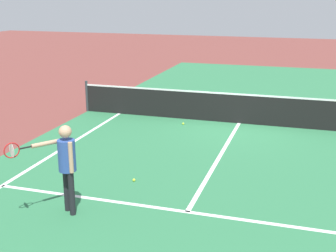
# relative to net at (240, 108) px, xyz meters

# --- Properties ---
(ground_plane) EXTENTS (60.00, 60.00, 0.00)m
(ground_plane) POSITION_rel_net_xyz_m (0.00, 0.00, -0.49)
(ground_plane) COLOR brown
(court_surface_inbounds) EXTENTS (10.62, 24.40, 0.00)m
(court_surface_inbounds) POSITION_rel_net_xyz_m (0.00, 0.00, -0.49)
(court_surface_inbounds) COLOR #2D7247
(court_surface_inbounds) RESTS_ON ground_plane
(line_sideline_left) EXTENTS (0.10, 11.89, 0.01)m
(line_sideline_left) POSITION_rel_net_xyz_m (-4.11, -5.95, -0.49)
(line_sideline_left) COLOR white
(line_sideline_left) RESTS_ON ground_plane
(line_service_near) EXTENTS (8.22, 0.10, 0.01)m
(line_service_near) POSITION_rel_net_xyz_m (0.00, -6.40, -0.49)
(line_service_near) COLOR white
(line_service_near) RESTS_ON ground_plane
(line_center_service) EXTENTS (0.10, 6.40, 0.01)m
(line_center_service) POSITION_rel_net_xyz_m (0.00, -3.20, -0.49)
(line_center_service) COLOR white
(line_center_service) RESTS_ON ground_plane
(net) EXTENTS (10.73, 0.09, 1.07)m
(net) POSITION_rel_net_xyz_m (0.00, 0.00, 0.00)
(net) COLOR #33383D
(net) RESTS_ON ground_plane
(player_near) EXTENTS (0.96, 0.93, 1.71)m
(player_near) POSITION_rel_net_xyz_m (-2.12, -7.08, 0.57)
(player_near) COLOR black
(player_near) RESTS_ON ground_plane
(tennis_ball_near_net) EXTENTS (0.07, 0.07, 0.07)m
(tennis_ball_near_net) POSITION_rel_net_xyz_m (-1.65, -0.68, -0.46)
(tennis_ball_near_net) COLOR #CCE033
(tennis_ball_near_net) RESTS_ON ground_plane
(tennis_ball_mid_court) EXTENTS (0.07, 0.07, 0.07)m
(tennis_ball_mid_court) POSITION_rel_net_xyz_m (-1.49, -5.34, -0.46)
(tennis_ball_mid_court) COLOR #CCE033
(tennis_ball_mid_court) RESTS_ON ground_plane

